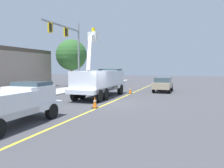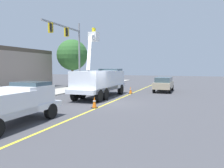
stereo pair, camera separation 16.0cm
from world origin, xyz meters
TOP-DOWN VIEW (x-y plane):
  - ground at (0.00, 0.00)m, footprint 120.00×120.00m
  - sidewalk_far_side at (-0.08, 8.44)m, footprint 60.03×4.15m
  - lane_centre_stripe at (0.00, 0.00)m, footprint 50.00×0.62m
  - utility_bucket_truck at (2.97, 2.09)m, footprint 8.22×3.21m
  - service_pickup_truck at (-8.09, 1.96)m, footprint 5.62×2.23m
  - passing_minivan at (9.96, -2.93)m, footprint 4.82×1.99m
  - traffic_cone_mid_front at (-2.46, 0.15)m, footprint 0.40×0.40m
  - traffic_cone_mid_rear at (6.61, 0.14)m, footprint 0.40×0.40m
  - traffic_signal_mast at (6.43, 7.48)m, footprint 7.49×0.59m
  - street_tree_right at (11.40, 10.30)m, footprint 4.43×4.43m

SIDE VIEW (x-z plane):
  - ground at x=0.00m, z-range 0.00..0.00m
  - lane_centre_stripe at x=0.00m, z-range 0.00..0.01m
  - sidewalk_far_side at x=-0.08m, z-range 0.00..0.12m
  - traffic_cone_mid_rear at x=6.61m, z-range -0.01..0.76m
  - traffic_cone_mid_front at x=-2.46m, z-range -0.01..0.81m
  - passing_minivan at x=9.96m, z-range 0.13..1.82m
  - service_pickup_truck at x=-8.09m, z-range 0.09..2.15m
  - utility_bucket_truck at x=2.97m, z-range -1.84..5.06m
  - street_tree_right at x=11.40m, z-range 1.21..8.07m
  - traffic_signal_mast at x=6.43m, z-range 1.50..9.88m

